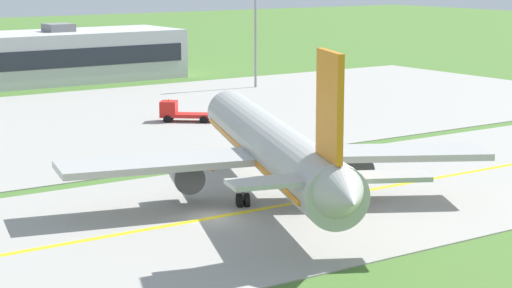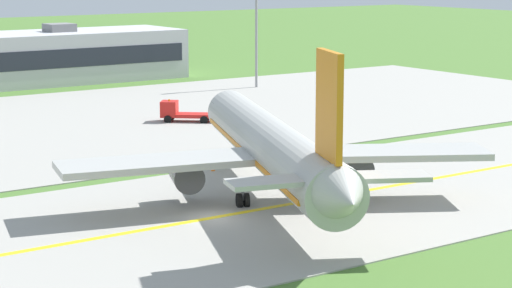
{
  "view_description": "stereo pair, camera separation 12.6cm",
  "coord_description": "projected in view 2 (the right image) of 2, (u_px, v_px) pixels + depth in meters",
  "views": [
    {
      "loc": [
        -34.52,
        -55.11,
        17.82
      ],
      "look_at": [
        6.73,
        4.29,
        4.0
      ],
      "focal_mm": 66.86,
      "sensor_mm": 36.0,
      "label": 1
    },
    {
      "loc": [
        -34.42,
        -55.18,
        17.82
      ],
      "look_at": [
        6.73,
        4.29,
        4.0
      ],
      "focal_mm": 66.86,
      "sensor_mm": 36.0,
      "label": 2
    }
  ],
  "objects": [
    {
      "name": "ground_plane",
      "position": [
        212.0,
        219.0,
        67.15
      ],
      "size": [
        500.0,
        500.0,
        0.0
      ],
      "primitive_type": "plane",
      "color": "#47702D"
    },
    {
      "name": "taxiway_strip",
      "position": [
        212.0,
        218.0,
        67.14
      ],
      "size": [
        240.0,
        28.0,
        0.1
      ],
      "primitive_type": "cube",
      "color": "#9E9B93",
      "rests_on": "ground"
    },
    {
      "name": "airplane_lead",
      "position": [
        273.0,
        148.0,
        71.52
      ],
      "size": [
        31.27,
        37.91,
        12.7
      ],
      "color": "#ADADA8",
      "rests_on": "ground"
    },
    {
      "name": "taxiway_centreline",
      "position": [
        212.0,
        218.0,
        67.13
      ],
      "size": [
        220.0,
        0.6,
        0.01
      ],
      "primitive_type": "cube",
      "color": "yellow",
      "rests_on": "taxiway_strip"
    },
    {
      "name": "apron_pad",
      "position": [
        89.0,
        124.0,
        106.66
      ],
      "size": [
        140.0,
        52.0,
        0.1
      ],
      "primitive_type": "cube",
      "color": "#9E9B93",
      "rests_on": "ground"
    },
    {
      "name": "apron_light_mast",
      "position": [
        256.0,
        23.0,
        135.8
      ],
      "size": [
        2.4,
        0.5,
        14.7
      ],
      "color": "gray",
      "rests_on": "ground"
    },
    {
      "name": "traffic_cone_near_edge",
      "position": [
        213.0,
        168.0,
        82.27
      ],
      "size": [
        0.44,
        0.44,
        0.6
      ],
      "primitive_type": "cone",
      "color": "orange",
      "rests_on": "ground"
    },
    {
      "name": "service_truck_baggage",
      "position": [
        180.0,
        112.0,
        107.75
      ],
      "size": [
        6.22,
        5.68,
        2.59
      ],
      "color": "red",
      "rests_on": "ground"
    }
  ]
}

